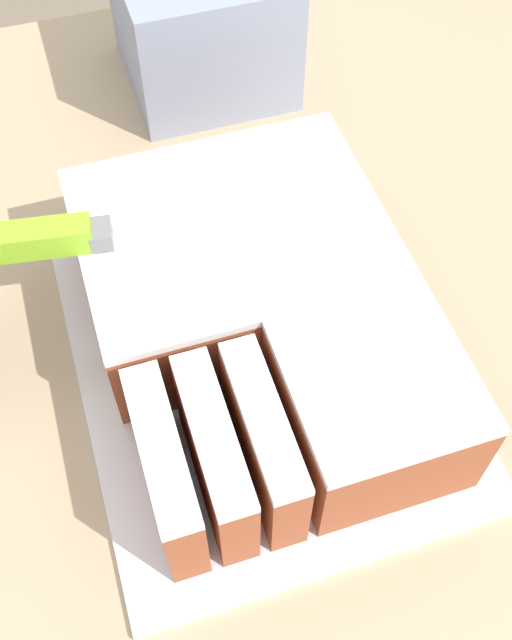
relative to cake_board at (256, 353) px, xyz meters
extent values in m
plane|color=#7F705B|center=(0.08, -0.04, -0.95)|extent=(8.00, 8.00, 0.00)
cube|color=tan|center=(0.08, -0.04, -0.48)|extent=(1.40, 1.10, 0.95)
cube|color=silver|center=(0.00, 0.00, 0.00)|extent=(0.28, 0.36, 0.01)
cube|color=#994C2D|center=(0.00, 0.06, 0.04)|extent=(0.23, 0.19, 0.08)
cube|color=white|center=(0.00, 0.06, 0.09)|extent=(0.23, 0.19, 0.01)
cube|color=#994C2D|center=(0.05, -0.09, 0.04)|extent=(0.12, 0.13, 0.08)
cube|color=white|center=(0.05, -0.09, 0.09)|extent=(0.12, 0.13, 0.01)
cube|color=#994C2D|center=(-0.09, -0.10, 0.04)|extent=(0.03, 0.12, 0.08)
cube|color=white|center=(-0.09, -0.10, 0.09)|extent=(0.03, 0.12, 0.01)
cube|color=#994C2D|center=(-0.06, -0.10, 0.04)|extent=(0.03, 0.12, 0.08)
cube|color=white|center=(-0.06, -0.10, 0.09)|extent=(0.03, 0.12, 0.01)
cube|color=#994C2D|center=(-0.03, -0.10, 0.04)|extent=(0.03, 0.12, 0.08)
cube|color=white|center=(-0.03, -0.10, 0.09)|extent=(0.03, 0.12, 0.01)
cube|color=silver|center=(0.00, 0.06, 0.09)|extent=(0.21, 0.05, 0.00)
cube|color=slate|center=(-0.09, 0.07, 0.10)|extent=(0.02, 0.03, 0.02)
cube|color=#8CCC26|center=(-0.16, 0.08, 0.10)|extent=(0.13, 0.04, 0.02)
cube|color=#8C99B2|center=(0.06, 0.35, 0.06)|extent=(0.16, 0.17, 0.13)
camera|label=1|loc=(-0.10, -0.31, 0.51)|focal=42.00mm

